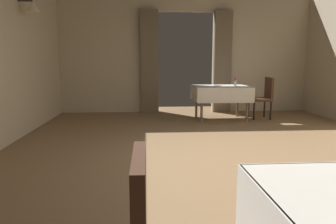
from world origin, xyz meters
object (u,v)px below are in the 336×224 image
dining_table_mid (221,91)px  flower_vase_mid (235,81)px  plate_mid_c (217,86)px  plate_mid_b (218,85)px  chair_mid_right (264,96)px

dining_table_mid → flower_vase_mid: (0.30, -0.03, 0.21)m
dining_table_mid → plate_mid_c: size_ratio=6.70×
plate_mid_b → chair_mid_right: bearing=-4.3°
plate_mid_b → plate_mid_c: size_ratio=1.11×
plate_mid_b → plate_mid_c: (-0.10, -0.34, 0.00)m
dining_table_mid → plate_mid_b: size_ratio=6.04×
chair_mid_right → plate_mid_c: (-1.14, -0.26, 0.24)m
chair_mid_right → plate_mid_c: 1.19m
plate_mid_b → plate_mid_c: bearing=-106.1°
dining_table_mid → plate_mid_b: (-0.05, 0.14, 0.12)m
dining_table_mid → plate_mid_b: bearing=109.3°
dining_table_mid → chair_mid_right: bearing=3.3°
flower_vase_mid → plate_mid_c: flower_vase_mid is taller
flower_vase_mid → plate_mid_c: 0.49m
dining_table_mid → flower_vase_mid: flower_vase_mid is taller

